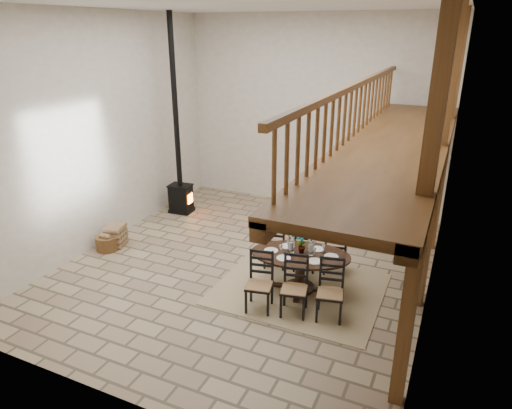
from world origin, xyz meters
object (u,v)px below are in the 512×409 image
at_px(wood_stove, 179,171).
at_px(log_stack, 116,236).
at_px(dining_table, 300,271).
at_px(log_basket, 107,242).

xyz_separation_m(wood_stove, log_stack, (-0.19, -2.35, -0.90)).
bearing_deg(log_stack, dining_table, -0.67).
distance_m(log_basket, log_stack, 0.26).
distance_m(wood_stove, log_basket, 2.78).
bearing_deg(wood_stove, log_basket, -100.61).
xyz_separation_m(wood_stove, log_basket, (-0.25, -2.59, -0.97)).
height_order(wood_stove, log_basket, wood_stove).
xyz_separation_m(dining_table, log_basket, (-4.44, -0.19, -0.22)).
xyz_separation_m(log_basket, log_stack, (0.05, 0.25, 0.07)).
relative_size(dining_table, log_basket, 4.76).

